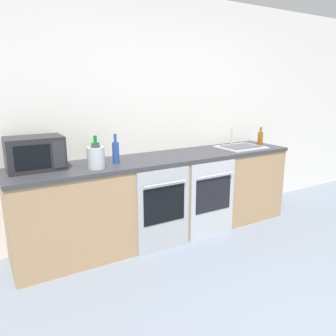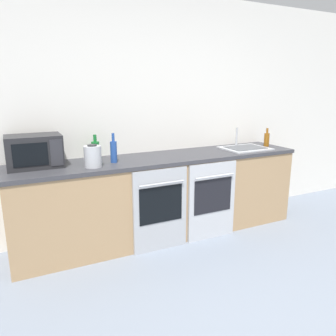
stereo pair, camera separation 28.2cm
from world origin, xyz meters
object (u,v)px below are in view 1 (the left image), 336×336
oven_right (212,199)px  sink (241,147)px  oven_left (164,210)px  kettle (96,158)px  bottle_green (96,151)px  microwave (35,153)px  bottle_amber (260,138)px  bottle_blue (116,152)px

oven_right → sink: size_ratio=1.59×
oven_left → kettle: size_ratio=4.04×
bottle_green → kettle: 0.33m
sink → oven_left: bearing=-166.8°
microwave → kettle: (0.48, -0.23, -0.05)m
oven_left → bottle_green: bottle_green is taller
oven_left → sink: 1.37m
microwave → bottle_amber: (2.68, -0.09, -0.06)m
kettle → sink: (1.85, 0.10, -0.09)m
kettle → sink: size_ratio=0.39×
oven_left → bottle_green: size_ratio=3.33×
kettle → bottle_green: bearing=71.9°
kettle → sink: bearing=3.2°
oven_right → bottle_blue: bearing=163.8°
bottle_blue → bottle_green: bottle_blue is taller
bottle_blue → oven_right: bearing=-16.2°
microwave → bottle_amber: size_ratio=2.15×
oven_right → bottle_blue: 1.17m
bottle_amber → bottle_green: bottle_green is taller
bottle_amber → sink: bearing=-175.4°
oven_left → microwave: size_ratio=1.74×
bottle_amber → sink: (-0.36, -0.03, -0.08)m
oven_left → oven_right: bearing=0.0°
oven_left → bottle_amber: bearing=11.3°
oven_right → kettle: (-1.20, 0.19, 0.56)m
microwave → sink: 2.34m
oven_right → bottle_amber: bearing=17.9°
bottle_amber → kettle: bearing=-176.6°
oven_right → microwave: bearing=166.1°
oven_left → oven_right: 0.61m
microwave → bottle_green: size_ratio=1.91×
bottle_blue → bottle_amber: size_ratio=1.28×
bottle_blue → microwave: bearing=169.4°
oven_right → bottle_green: bearing=155.3°
bottle_amber → oven_left: bearing=-168.7°
oven_left → bottle_amber: bottle_amber is taller
oven_right → microwave: (-1.69, 0.42, 0.61)m
oven_right → oven_left: bearing=180.0°
bottle_green → bottle_blue: bearing=-60.8°
kettle → sink: sink is taller
bottle_green → sink: bottle_green is taller
oven_right → kettle: bearing=171.0°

